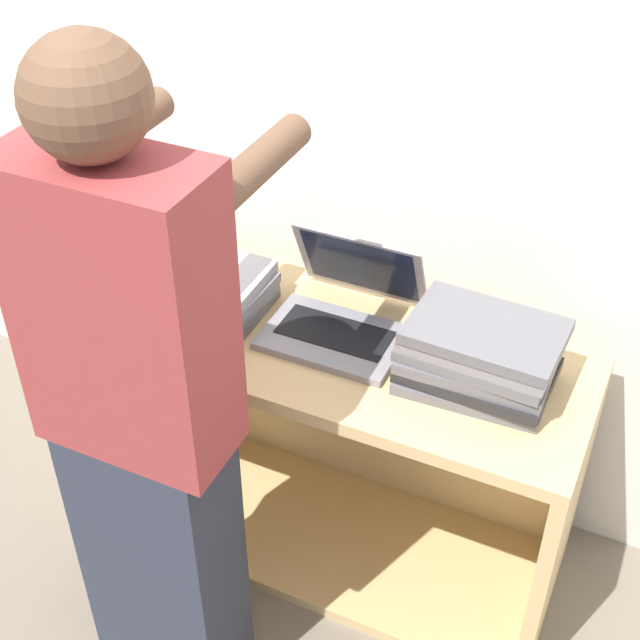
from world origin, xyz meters
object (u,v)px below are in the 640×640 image
(laptop_stack_right, at_px, (480,355))
(person, at_px, (143,421))
(laptop_stack_left, at_px, (201,287))
(laptop_open, at_px, (343,314))

(laptop_stack_right, bearing_deg, person, -137.98)
(laptop_stack_left, relative_size, person, 0.21)
(laptop_stack_right, bearing_deg, laptop_open, 171.53)
(laptop_open, bearing_deg, laptop_stack_right, -8.47)
(laptop_stack_right, height_order, person, person)
(laptop_stack_right, bearing_deg, laptop_stack_left, -179.62)
(laptop_open, bearing_deg, person, -109.70)
(laptop_open, xyz_separation_m, laptop_stack_left, (-0.37, -0.06, 0.01))
(laptop_stack_left, height_order, laptop_stack_right, laptop_stack_right)
(laptop_open, relative_size, laptop_stack_left, 0.96)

